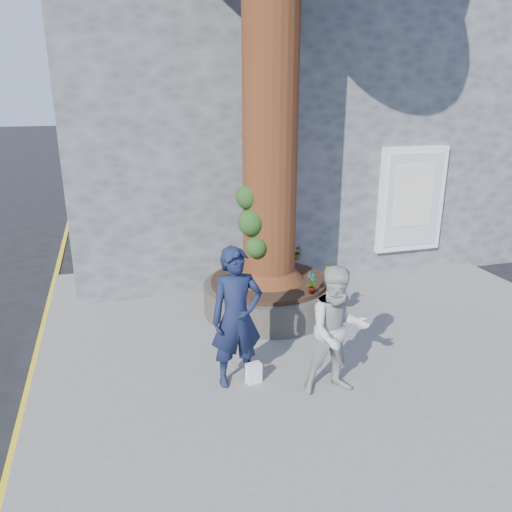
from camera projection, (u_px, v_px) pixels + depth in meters
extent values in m
plane|color=black|center=(258.00, 382.00, 6.96)|extent=(120.00, 120.00, 0.00)
cube|color=slate|center=(327.00, 332.00, 8.25)|extent=(9.00, 8.00, 0.12)
cube|color=yellow|center=(31.00, 378.00, 7.04)|extent=(0.10, 30.00, 0.01)
cube|color=#515356|center=(270.00, 125.00, 13.25)|extent=(10.00, 8.00, 6.00)
cube|color=white|center=(411.00, 200.00, 10.44)|extent=(1.50, 0.12, 2.20)
cube|color=silver|center=(413.00, 200.00, 10.39)|extent=(1.25, 0.04, 1.95)
cube|color=silver|center=(414.00, 196.00, 10.34)|extent=(0.90, 0.02, 1.30)
cylinder|color=black|center=(269.00, 297.00, 8.87)|extent=(2.30, 2.30, 0.52)
cylinder|color=black|center=(269.00, 281.00, 8.78)|extent=(2.04, 2.04, 0.08)
cylinder|color=#482512|center=(271.00, 49.00, 7.59)|extent=(0.90, 0.90, 7.50)
cone|color=#482512|center=(269.00, 260.00, 8.66)|extent=(1.24, 1.24, 0.70)
sphere|color=#1A3B13|center=(251.00, 222.00, 8.14)|extent=(0.44, 0.44, 0.44)
sphere|color=#1A3B13|center=(256.00, 247.00, 8.19)|extent=(0.36, 0.36, 0.36)
sphere|color=#1A3B13|center=(248.00, 197.00, 8.12)|extent=(0.40, 0.40, 0.40)
imported|color=#131B36|center=(237.00, 318.00, 6.45)|extent=(0.71, 0.49, 1.90)
imported|color=#AEABA7|center=(338.00, 331.00, 6.28)|extent=(0.88, 0.71, 1.71)
cube|color=white|center=(254.00, 373.00, 6.69)|extent=(0.22, 0.15, 0.28)
imported|color=gray|center=(312.00, 283.00, 8.06)|extent=(0.24, 0.22, 0.38)
imported|color=gray|center=(331.00, 280.00, 8.14)|extent=(0.32, 0.32, 0.42)
imported|color=gray|center=(334.00, 281.00, 8.17)|extent=(0.26, 0.26, 0.36)
imported|color=gray|center=(297.00, 252.00, 9.72)|extent=(0.37, 0.38, 0.31)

